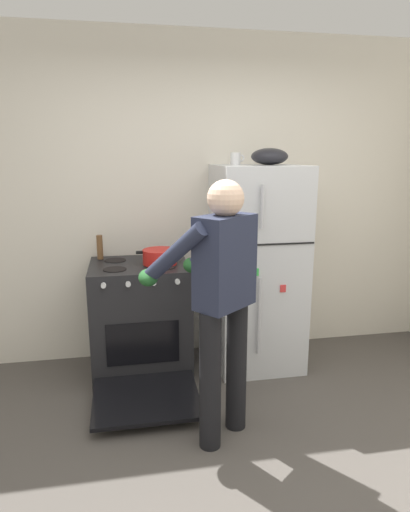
{
  "coord_description": "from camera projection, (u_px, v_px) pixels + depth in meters",
  "views": [
    {
      "loc": [
        -0.61,
        -1.81,
        1.74
      ],
      "look_at": [
        -0.04,
        1.32,
        1.0
      ],
      "focal_mm": 31.08,
      "sensor_mm": 36.0,
      "label": 1
    }
  ],
  "objects": [
    {
      "name": "ground",
      "position": [
        259.0,
        507.0,
        2.23
      ],
      "size": [
        8.0,
        8.0,
        0.0
      ],
      "primitive_type": "plane",
      "color": "#4C4742"
    },
    {
      "name": "kitchen_wall_back",
      "position": [
        196.0,
        200.0,
        3.79
      ],
      "size": [
        6.0,
        0.1,
        2.7
      ],
      "primitive_type": "cube",
      "color": "silver",
      "rests_on": "ground"
    },
    {
      "name": "refrigerator",
      "position": [
        257.0,
        268.0,
        3.63
      ],
      "size": [
        0.68,
        0.72,
        1.65
      ],
      "color": "silver",
      "rests_on": "ground"
    },
    {
      "name": "stove_range",
      "position": [
        141.0,
        320.0,
        3.53
      ],
      "size": [
        0.76,
        1.22,
        0.91
      ],
      "color": "black",
      "rests_on": "ground"
    },
    {
      "name": "person_cook",
      "position": [
        219.0,
        289.0,
        2.61
      ],
      "size": [
        0.7,
        0.75,
        1.6
      ],
      "color": "black",
      "rests_on": "ground"
    },
    {
      "name": "red_pot",
      "position": [
        160.0,
        257.0,
        3.41
      ],
      "size": [
        0.36,
        0.26,
        0.11
      ],
      "color": "red",
      "rests_on": "stove_range"
    },
    {
      "name": "coffee_mug",
      "position": [
        236.0,
        159.0,
        3.45
      ],
      "size": [
        0.11,
        0.08,
        0.1
      ],
      "color": "silver",
      "rests_on": "refrigerator"
    },
    {
      "name": "pepper_mill",
      "position": [
        100.0,
        247.0,
        3.56
      ],
      "size": [
        0.05,
        0.05,
        0.19
      ],
      "primitive_type": "cylinder",
      "color": "brown",
      "rests_on": "stove_range"
    },
    {
      "name": "mixing_bowl",
      "position": [
        270.0,
        156.0,
        3.44
      ],
      "size": [
        0.29,
        0.29,
        0.13
      ],
      "primitive_type": "ellipsoid",
      "color": "black",
      "rests_on": "refrigerator"
    }
  ]
}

